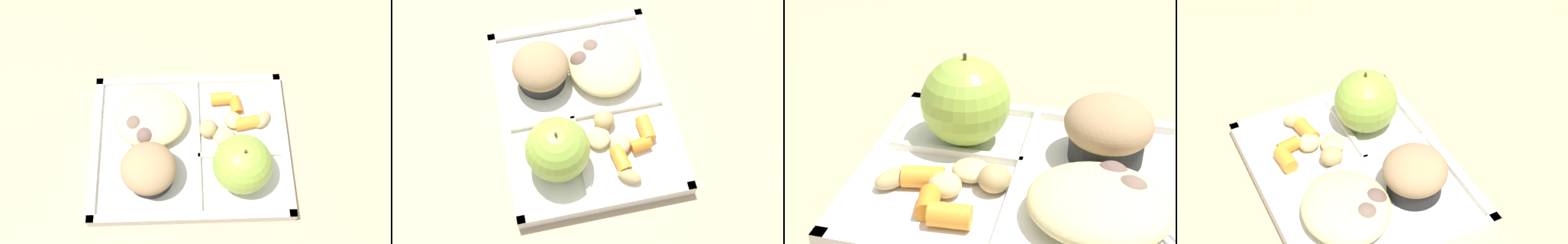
% 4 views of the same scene
% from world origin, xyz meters
% --- Properties ---
extents(ground, '(6.00, 6.00, 0.00)m').
position_xyz_m(ground, '(0.00, 0.00, 0.00)').
color(ground, tan).
extents(lunch_tray, '(0.32, 0.25, 0.02)m').
position_xyz_m(lunch_tray, '(-0.00, 0.00, 0.01)').
color(lunch_tray, silver).
rests_on(lunch_tray, ground).
extents(green_apple, '(0.09, 0.09, 0.10)m').
position_xyz_m(green_apple, '(-0.08, 0.05, 0.06)').
color(green_apple, '#93B742').
rests_on(green_apple, lunch_tray).
extents(bran_muffin, '(0.08, 0.08, 0.06)m').
position_xyz_m(bran_muffin, '(0.06, 0.05, 0.05)').
color(bran_muffin, black).
rests_on(bran_muffin, lunch_tray).
extents(carrot_slice_tilted, '(0.04, 0.02, 0.02)m').
position_xyz_m(carrot_slice_tilted, '(-0.05, -0.08, 0.03)').
color(carrot_slice_tilted, orange).
rests_on(carrot_slice_tilted, lunch_tray).
extents(carrot_slice_edge, '(0.02, 0.03, 0.02)m').
position_xyz_m(carrot_slice_edge, '(-0.08, -0.07, 0.03)').
color(carrot_slice_edge, orange).
rests_on(carrot_slice_edge, lunch_tray).
extents(carrot_slice_near_corner, '(0.04, 0.03, 0.02)m').
position_xyz_m(carrot_slice_near_corner, '(-0.09, -0.03, 0.03)').
color(carrot_slice_near_corner, orange).
rests_on(carrot_slice_near_corner, lunch_tray).
extents(potato_chunk_wedge, '(0.04, 0.04, 0.02)m').
position_xyz_m(potato_chunk_wedge, '(-0.05, -0.01, 0.02)').
color(potato_chunk_wedge, tan).
rests_on(potato_chunk_wedge, lunch_tray).
extents(potato_chunk_golden, '(0.04, 0.04, 0.02)m').
position_xyz_m(potato_chunk_golden, '(-0.07, -0.04, 0.03)').
color(potato_chunk_golden, tan).
rests_on(potato_chunk_golden, lunch_tray).
extents(potato_chunk_large, '(0.04, 0.04, 0.02)m').
position_xyz_m(potato_chunk_large, '(-0.12, -0.04, 0.02)').
color(potato_chunk_large, tan).
rests_on(potato_chunk_large, lunch_tray).
extents(potato_chunk_browned, '(0.04, 0.04, 0.03)m').
position_xyz_m(potato_chunk_browned, '(-0.03, -0.02, 0.03)').
color(potato_chunk_browned, tan).
rests_on(potato_chunk_browned, lunch_tray).
extents(egg_noodle_pile, '(0.12, 0.11, 0.04)m').
position_xyz_m(egg_noodle_pile, '(0.06, -0.04, 0.03)').
color(egg_noodle_pile, '#D6C684').
rests_on(egg_noodle_pile, lunch_tray).
extents(meatball_side, '(0.04, 0.04, 0.04)m').
position_xyz_m(meatball_side, '(0.09, -0.03, 0.03)').
color(meatball_side, '#755B4C').
rests_on(meatball_side, lunch_tray).
extents(meatball_front, '(0.04, 0.04, 0.04)m').
position_xyz_m(meatball_front, '(0.07, -0.01, 0.03)').
color(meatball_front, brown).
rests_on(meatball_front, lunch_tray).
extents(meatball_back, '(0.03, 0.03, 0.03)m').
position_xyz_m(meatball_back, '(0.06, -0.04, 0.03)').
color(meatball_back, brown).
rests_on(meatball_back, lunch_tray).
extents(plastic_fork, '(0.10, 0.12, 0.00)m').
position_xyz_m(plastic_fork, '(0.10, -0.02, 0.02)').
color(plastic_fork, silver).
rests_on(plastic_fork, lunch_tray).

